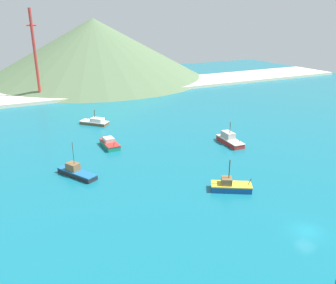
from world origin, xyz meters
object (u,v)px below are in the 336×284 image
object	(u,v)px
fishing_boat_2	(95,122)
fishing_boat_8	(76,172)
fishing_boat_9	(230,140)
fishing_boat_3	(110,144)
radio_tower	(35,54)
fishing_boat_10	(231,186)

from	to	relation	value
fishing_boat_2	fishing_boat_8	xyz separation A→B (m)	(-12.60, -31.82, 0.08)
fishing_boat_8	fishing_boat_9	world-z (taller)	fishing_boat_8
fishing_boat_3	radio_tower	bearing A→B (deg)	97.07
fishing_boat_8	radio_tower	world-z (taller)	radio_tower
fishing_boat_8	fishing_boat_3	bearing A→B (deg)	49.29
fishing_boat_9	fishing_boat_3	bearing A→B (deg)	157.67
fishing_boat_3	fishing_boat_9	world-z (taller)	fishing_boat_9
fishing_boat_2	fishing_boat_10	distance (m)	51.18
fishing_boat_2	radio_tower	world-z (taller)	radio_tower
fishing_boat_3	fishing_boat_2	bearing A→B (deg)	84.45
radio_tower	fishing_boat_10	bearing A→B (deg)	-77.67
fishing_boat_10	radio_tower	xyz separation A→B (m)	(-19.86, 90.82, 15.44)
fishing_boat_2	fishing_boat_3	world-z (taller)	fishing_boat_2
fishing_boat_9	fishing_boat_10	size ratio (longest dim) A/B	1.17
fishing_boat_3	fishing_boat_10	xyz separation A→B (m)	(12.40, -30.72, 0.03)
fishing_boat_3	radio_tower	distance (m)	62.51
radio_tower	fishing_boat_2	bearing A→B (deg)	-77.08
fishing_boat_2	fishing_boat_10	size ratio (longest dim) A/B	1.06
radio_tower	fishing_boat_9	bearing A→B (deg)	-64.35
fishing_boat_2	fishing_boat_10	world-z (taller)	fishing_boat_10
fishing_boat_2	fishing_boat_10	bearing A→B (deg)	-78.14
fishing_boat_2	fishing_boat_9	bearing A→B (deg)	-50.75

